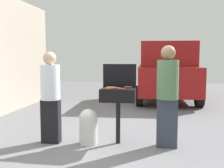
{
  "coord_description": "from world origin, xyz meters",
  "views": [
    {
      "loc": [
        0.6,
        -4.5,
        1.5
      ],
      "look_at": [
        -0.14,
        0.64,
        1.0
      ],
      "focal_mm": 43.41,
      "sensor_mm": 36.0,
      "label": 1
    }
  ],
  "objects_px": {
    "hot_dog_1": "(110,88)",
    "hot_dog_4": "(128,87)",
    "person_right": "(167,93)",
    "hot_dog_7": "(117,88)",
    "hot_dog_3": "(121,89)",
    "bbq_grill": "(118,97)",
    "person_left": "(51,94)",
    "hot_dog_2": "(113,87)",
    "hot_dog_5": "(110,87)",
    "parked_minivan": "(166,71)",
    "propane_tank": "(88,126)",
    "hot_dog_6": "(109,88)",
    "hot_dog_0": "(106,89)"
  },
  "relations": [
    {
      "from": "hot_dog_3",
      "to": "person_left",
      "type": "height_order",
      "value": "person_left"
    },
    {
      "from": "bbq_grill",
      "to": "hot_dog_2",
      "type": "bearing_deg",
      "value": 161.91
    },
    {
      "from": "hot_dog_0",
      "to": "person_right",
      "type": "distance_m",
      "value": 1.03
    },
    {
      "from": "hot_dog_7",
      "to": "hot_dog_2",
      "type": "bearing_deg",
      "value": 135.04
    },
    {
      "from": "hot_dog_1",
      "to": "hot_dog_6",
      "type": "bearing_deg",
      "value": 115.48
    },
    {
      "from": "bbq_grill",
      "to": "hot_dog_7",
      "type": "xyz_separation_m",
      "value": [
        -0.02,
        -0.04,
        0.16
      ]
    },
    {
      "from": "hot_dog_2",
      "to": "hot_dog_5",
      "type": "height_order",
      "value": "same"
    },
    {
      "from": "hot_dog_6",
      "to": "hot_dog_4",
      "type": "bearing_deg",
      "value": 30.52
    },
    {
      "from": "hot_dog_5",
      "to": "parked_minivan",
      "type": "bearing_deg",
      "value": 76.57
    },
    {
      "from": "bbq_grill",
      "to": "hot_dog_4",
      "type": "xyz_separation_m",
      "value": [
        0.16,
        0.14,
        0.16
      ]
    },
    {
      "from": "propane_tank",
      "to": "person_right",
      "type": "distance_m",
      "value": 1.48
    },
    {
      "from": "hot_dog_5",
      "to": "parked_minivan",
      "type": "xyz_separation_m",
      "value": [
        1.24,
        5.19,
        0.04
      ]
    },
    {
      "from": "parked_minivan",
      "to": "propane_tank",
      "type": "bearing_deg",
      "value": 72.1
    },
    {
      "from": "hot_dog_1",
      "to": "bbq_grill",
      "type": "bearing_deg",
      "value": 38.96
    },
    {
      "from": "hot_dog_7",
      "to": "hot_dog_6",
      "type": "bearing_deg",
      "value": 178.71
    },
    {
      "from": "person_right",
      "to": "person_left",
      "type": "bearing_deg",
      "value": -12.34
    },
    {
      "from": "person_right",
      "to": "hot_dog_1",
      "type": "bearing_deg",
      "value": -12.86
    },
    {
      "from": "hot_dog_2",
      "to": "parked_minivan",
      "type": "xyz_separation_m",
      "value": [
        1.19,
        5.24,
        0.04
      ]
    },
    {
      "from": "hot_dog_6",
      "to": "person_right",
      "type": "relative_size",
      "value": 0.08
    },
    {
      "from": "hot_dog_2",
      "to": "parked_minivan",
      "type": "bearing_deg",
      "value": 77.23
    },
    {
      "from": "hot_dog_0",
      "to": "person_right",
      "type": "relative_size",
      "value": 0.08
    },
    {
      "from": "hot_dog_7",
      "to": "hot_dog_5",
      "type": "bearing_deg",
      "value": 135.52
    },
    {
      "from": "hot_dog_1",
      "to": "person_right",
      "type": "relative_size",
      "value": 0.08
    },
    {
      "from": "bbq_grill",
      "to": "hot_dog_0",
      "type": "bearing_deg",
      "value": -139.34
    },
    {
      "from": "hot_dog_5",
      "to": "propane_tank",
      "type": "xyz_separation_m",
      "value": [
        -0.36,
        -0.19,
        -0.66
      ]
    },
    {
      "from": "bbq_grill",
      "to": "person_right",
      "type": "xyz_separation_m",
      "value": [
        0.84,
        -0.08,
        0.1
      ]
    },
    {
      "from": "hot_dog_1",
      "to": "hot_dog_5",
      "type": "height_order",
      "value": "same"
    },
    {
      "from": "hot_dog_0",
      "to": "person_left",
      "type": "distance_m",
      "value": 1.0
    },
    {
      "from": "hot_dog_6",
      "to": "hot_dog_3",
      "type": "bearing_deg",
      "value": -26.86
    },
    {
      "from": "hot_dog_5",
      "to": "hot_dog_7",
      "type": "height_order",
      "value": "same"
    },
    {
      "from": "hot_dog_1",
      "to": "hot_dog_4",
      "type": "bearing_deg",
      "value": 40.42
    },
    {
      "from": "hot_dog_2",
      "to": "hot_dog_7",
      "type": "relative_size",
      "value": 1.0
    },
    {
      "from": "hot_dog_4",
      "to": "hot_dog_7",
      "type": "distance_m",
      "value": 0.26
    },
    {
      "from": "hot_dog_6",
      "to": "propane_tank",
      "type": "height_order",
      "value": "hot_dog_6"
    },
    {
      "from": "bbq_grill",
      "to": "hot_dog_3",
      "type": "distance_m",
      "value": 0.23
    },
    {
      "from": "parked_minivan",
      "to": "person_left",
      "type": "bearing_deg",
      "value": 65.86
    },
    {
      "from": "hot_dog_2",
      "to": "hot_dog_7",
      "type": "height_order",
      "value": "same"
    },
    {
      "from": "hot_dog_5",
      "to": "hot_dog_7",
      "type": "xyz_separation_m",
      "value": [
        0.13,
        -0.12,
        0.0
      ]
    },
    {
      "from": "hot_dog_0",
      "to": "propane_tank",
      "type": "relative_size",
      "value": 0.21
    },
    {
      "from": "hot_dog_2",
      "to": "hot_dog_5",
      "type": "xyz_separation_m",
      "value": [
        -0.05,
        0.05,
        0.0
      ]
    },
    {
      "from": "hot_dog_3",
      "to": "hot_dog_7",
      "type": "bearing_deg",
      "value": 129.19
    },
    {
      "from": "person_left",
      "to": "hot_dog_7",
      "type": "bearing_deg",
      "value": 6.42
    },
    {
      "from": "propane_tank",
      "to": "person_right",
      "type": "height_order",
      "value": "person_right"
    },
    {
      "from": "hot_dog_2",
      "to": "person_right",
      "type": "xyz_separation_m",
      "value": [
        0.93,
        -0.12,
        -0.06
      ]
    },
    {
      "from": "hot_dog_3",
      "to": "person_left",
      "type": "xyz_separation_m",
      "value": [
        -1.24,
        0.02,
        -0.11
      ]
    },
    {
      "from": "hot_dog_4",
      "to": "bbq_grill",
      "type": "bearing_deg",
      "value": -138.5
    },
    {
      "from": "hot_dog_5",
      "to": "hot_dog_7",
      "type": "relative_size",
      "value": 1.0
    },
    {
      "from": "bbq_grill",
      "to": "hot_dog_5",
      "type": "relative_size",
      "value": 7.48
    },
    {
      "from": "propane_tank",
      "to": "hot_dog_0",
      "type": "bearing_deg",
      "value": -8.0
    },
    {
      "from": "hot_dog_0",
      "to": "bbq_grill",
      "type": "bearing_deg",
      "value": 40.66
    }
  ]
}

